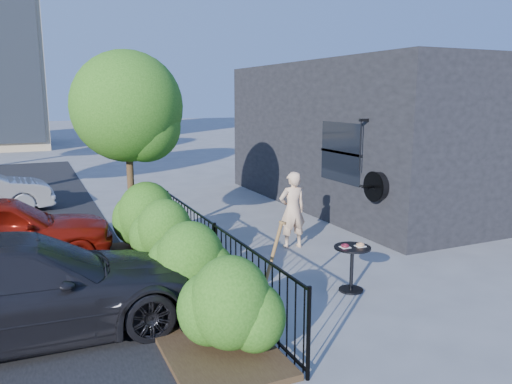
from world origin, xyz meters
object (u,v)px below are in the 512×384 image
woman (292,210)px  shovel (267,277)px  car_red (0,232)px  cafe_table (352,260)px  car_darkgrey (22,288)px  patio_tree (131,113)px

woman → shovel: (-1.96, -2.88, -0.16)m
woman → car_red: bearing=-7.7°
cafe_table → car_darkgrey: 4.82m
patio_tree → car_red: size_ratio=1.00×
cafe_table → woman: (0.26, 2.48, 0.28)m
car_red → cafe_table: bearing=-125.4°
cafe_table → shovel: (-1.71, -0.40, 0.12)m
woman → car_red: (-5.44, 1.14, -0.12)m
car_red → car_darkgrey: car_darkgrey is taller
patio_tree → shovel: (0.98, -4.21, -2.13)m
patio_tree → woman: size_ratio=2.47×
car_red → patio_tree: bearing=-86.2°
cafe_table → shovel: shovel is taller
woman → patio_tree: bearing=-20.2°
shovel → car_darkgrey: size_ratio=0.31×
cafe_table → woman: woman is taller
shovel → car_darkgrey: shovel is taller
patio_tree → car_red: bearing=-175.7°
patio_tree → woman: patio_tree is taller
cafe_table → car_red: car_red is taller
shovel → patio_tree: bearing=103.1°
cafe_table → car_red: size_ratio=0.20×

